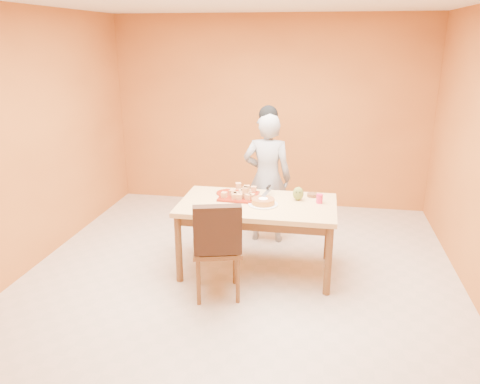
% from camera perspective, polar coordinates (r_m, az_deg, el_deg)
% --- Properties ---
extents(floor, '(5.00, 5.00, 0.00)m').
position_cam_1_polar(floor, '(4.86, -0.28, -10.96)').
color(floor, beige).
rests_on(floor, ground).
extents(wall_back, '(4.50, 0.00, 4.50)m').
position_cam_1_polar(wall_back, '(6.79, 3.59, 9.59)').
color(wall_back, '#C7722E').
rests_on(wall_back, floor).
extents(wall_left, '(0.00, 5.00, 5.00)m').
position_cam_1_polar(wall_left, '(5.25, -25.35, 5.28)').
color(wall_left, '#C7722E').
rests_on(wall_left, floor).
extents(dining_table, '(1.60, 0.90, 0.76)m').
position_cam_1_polar(dining_table, '(4.84, 2.14, -2.38)').
color(dining_table, '#E5AF77').
rests_on(dining_table, floor).
extents(dining_chair, '(0.57, 0.63, 0.99)m').
position_cam_1_polar(dining_chair, '(4.42, -2.90, -6.64)').
color(dining_chair, brown).
rests_on(dining_chair, floor).
extents(pastry_pile, '(0.35, 0.35, 0.11)m').
position_cam_1_polar(pastry_pile, '(4.95, -0.16, 0.23)').
color(pastry_pile, '#E9A563').
rests_on(pastry_pile, pastry_platter).
extents(person, '(0.57, 0.38, 1.57)m').
position_cam_1_polar(person, '(5.57, 3.33, 1.68)').
color(person, gray).
rests_on(person, floor).
extents(pastry_platter, '(0.40, 0.40, 0.02)m').
position_cam_1_polar(pastry_platter, '(4.97, -0.16, -0.51)').
color(pastry_platter, maroon).
rests_on(pastry_platter, dining_table).
extents(red_dinner_plate, '(0.27, 0.27, 0.02)m').
position_cam_1_polar(red_dinner_plate, '(5.09, -1.48, -0.13)').
color(red_dinner_plate, maroon).
rests_on(red_dinner_plate, dining_table).
extents(white_cake_plate, '(0.36, 0.36, 0.01)m').
position_cam_1_polar(white_cake_plate, '(4.75, 2.84, -1.52)').
color(white_cake_plate, white).
rests_on(white_cake_plate, dining_table).
extents(sponge_cake, '(0.27, 0.27, 0.05)m').
position_cam_1_polar(sponge_cake, '(4.74, 2.84, -1.15)').
color(sponge_cake, gold).
rests_on(sponge_cake, white_cake_plate).
extents(cake_server, '(0.08, 0.25, 0.01)m').
position_cam_1_polar(cake_server, '(4.89, 3.24, -0.10)').
color(cake_server, silver).
rests_on(cake_server, sponge_cake).
extents(egg_ornament, '(0.13, 0.12, 0.14)m').
position_cam_1_polar(egg_ornament, '(4.90, 7.11, -0.20)').
color(egg_ornament, olive).
rests_on(egg_ornament, dining_table).
extents(magenta_glass, '(0.08, 0.08, 0.10)m').
position_cam_1_polar(magenta_glass, '(4.85, 9.67, -0.80)').
color(magenta_glass, '#DC214F').
rests_on(magenta_glass, dining_table).
extents(checker_tin, '(0.13, 0.13, 0.03)m').
position_cam_1_polar(checker_tin, '(5.05, 8.81, -0.37)').
color(checker_tin, '#371C0F').
rests_on(checker_tin, dining_table).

